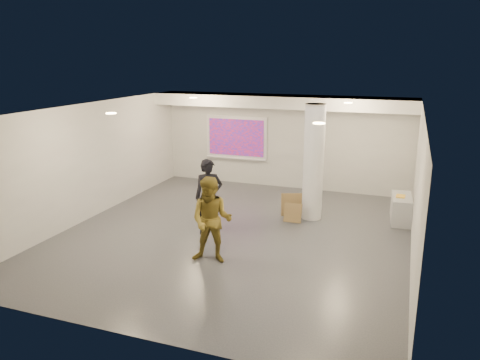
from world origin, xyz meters
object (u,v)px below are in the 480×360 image
at_px(column, 313,163).
at_px(woman, 209,197).
at_px(credenza, 401,209).
at_px(projection_screen, 236,138).
at_px(man, 212,220).

bearing_deg(column, woman, -137.48).
distance_m(credenza, woman, 5.00).
xyz_separation_m(projection_screen, woman, (1.00, -4.58, -0.62)).
distance_m(column, woman, 2.91).
relative_size(credenza, man, 0.64).
xyz_separation_m(column, projection_screen, (-3.10, 2.65, 0.03)).
height_order(column, woman, column).
bearing_deg(projection_screen, woman, -77.67).
height_order(column, projection_screen, column).
bearing_deg(credenza, projection_screen, 154.40).
xyz_separation_m(credenza, man, (-3.62, -3.91, 0.57)).
bearing_deg(projection_screen, man, -74.22).
distance_m(projection_screen, woman, 4.73).
bearing_deg(man, projection_screen, 97.63).
bearing_deg(woman, column, 11.97).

